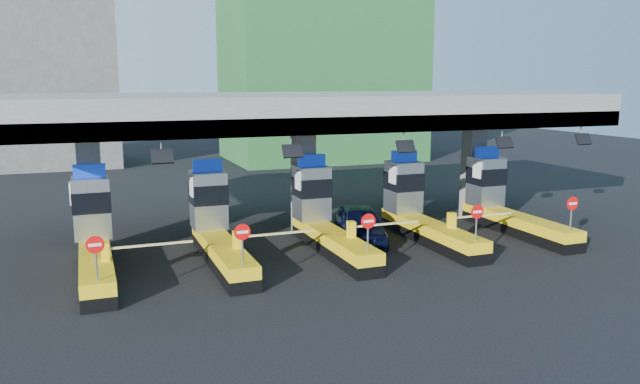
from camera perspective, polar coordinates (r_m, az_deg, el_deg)
name	(u,v)px	position (r m, az deg, el deg)	size (l,w,h in m)	color
ground	(325,248)	(28.94, 0.46, -5.14)	(120.00, 120.00, 0.00)	black
toll_canopy	(304,112)	(30.65, -1.48, 7.34)	(28.00, 12.09, 7.00)	slate
toll_lane_far_left	(94,236)	(27.02, -19.98, -3.80)	(4.43, 8.00, 4.16)	black
toll_lane_left	(216,226)	(27.50, -9.51, -3.09)	(4.43, 8.00, 4.16)	black
toll_lane_center	(323,217)	(28.86, 0.27, -2.32)	(4.43, 8.00, 4.16)	black
toll_lane_right	(418,209)	(30.97, 8.94, -1.59)	(4.43, 8.00, 4.16)	black
toll_lane_far_right	(503,203)	(33.70, 16.35, -0.93)	(4.43, 8.00, 4.16)	black
bg_building_scaffold	(321,14)	(62.43, 0.08, 15.96)	(18.00, 12.00, 28.00)	#1E5926
bg_building_concrete	(32,65)	(62.16, -24.80, 10.46)	(14.00, 10.00, 18.00)	#4C4C49
van	(360,225)	(29.71, 3.69, -3.00)	(2.08, 5.17, 1.76)	black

